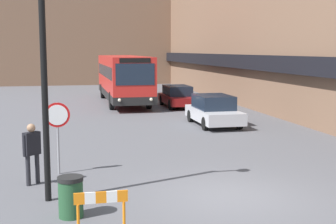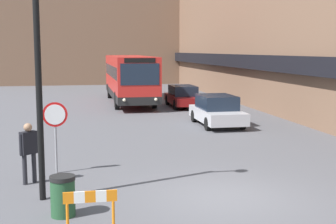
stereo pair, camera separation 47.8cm
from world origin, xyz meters
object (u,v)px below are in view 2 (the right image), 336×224
city_bus (129,77)px  parked_car_back (183,96)px  trash_bin (63,196)px  construction_barricade (90,204)px  pedestrian (29,147)px  parked_car_front (217,111)px  stop_sign (55,122)px  street_lamp (50,53)px

city_bus → parked_car_back: city_bus is taller
city_bus → parked_car_back: (3.25, -3.20, -1.11)m
city_bus → parked_car_back: 4.70m
trash_bin → construction_barricade: size_ratio=0.86×
city_bus → pedestrian: (-5.04, -20.09, -0.79)m
parked_car_front → pedestrian: bearing=-132.6°
stop_sign → trash_bin: bearing=-85.3°
parked_car_front → parked_car_back: (0.00, 7.87, -0.04)m
parked_car_front → trash_bin: 13.96m
parked_car_front → street_lamp: 13.33m
parked_car_front → street_lamp: size_ratio=0.73×
parked_car_front → city_bus: bearing=106.4°
street_lamp → construction_barricade: size_ratio=5.43×
city_bus → stop_sign: city_bus is taller
stop_sign → pedestrian: bearing=-125.0°
city_bus → pedestrian: 20.73m
parked_car_back → street_lamp: street_lamp is taller
street_lamp → trash_bin: 3.52m
pedestrian → trash_bin: size_ratio=1.84×
parked_car_back → stop_sign: bearing=-115.5°
trash_bin → construction_barricade: trash_bin is taller
street_lamp → stop_sign: bearing=91.4°
stop_sign → pedestrian: (-0.71, -1.01, -0.56)m
parked_car_front → construction_barricade: bearing=-116.8°
street_lamp → trash_bin: street_lamp is taller
parked_car_front → trash_bin: (-7.26, -11.92, -0.28)m
stop_sign → street_lamp: size_ratio=0.37×
stop_sign → street_lamp: bearing=-88.6°
street_lamp → pedestrian: street_lamp is taller
parked_car_front → street_lamp: bearing=-125.4°
stop_sign → parked_car_front: bearing=46.6°
street_lamp → parked_car_back: bearing=67.8°
parked_car_back → city_bus: bearing=135.4°
city_bus → construction_barricade: city_bus is taller
stop_sign → parked_car_back: bearing=64.5°
city_bus → construction_barricade: 24.52m
city_bus → construction_barricade: (-3.41, -24.25, -1.17)m
street_lamp → trash_bin: (0.26, -1.32, -3.25)m
city_bus → stop_sign: bearing=-102.8°
pedestrian → construction_barricade: bearing=-107.7°
city_bus → construction_barricade: bearing=-98.0°
street_lamp → construction_barricade: (0.86, -2.59, -3.06)m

